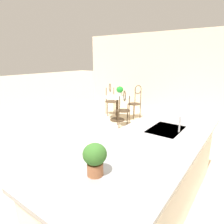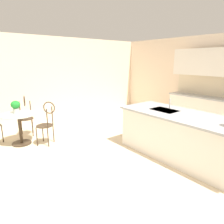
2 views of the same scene
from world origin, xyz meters
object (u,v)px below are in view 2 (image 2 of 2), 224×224
at_px(bistro_table, 20,126).
at_px(potted_plant_on_table, 16,106).
at_px(chair_by_island, 26,114).
at_px(chair_near_window, 46,121).

distance_m(bistro_table, potted_plant_on_table, 0.48).
bearing_deg(bistro_table, chair_by_island, 151.81).
xyz_separation_m(bistro_table, potted_plant_on_table, (-0.14, -0.01, 0.46)).
distance_m(bistro_table, chair_near_window, 0.65).
relative_size(bistro_table, chair_near_window, 0.77).
relative_size(bistro_table, potted_plant_on_table, 2.71).
bearing_deg(chair_by_island, potted_plant_on_table, -36.10).
xyz_separation_m(bistro_table, chair_by_island, (-0.57, 0.31, 0.13)).
xyz_separation_m(chair_near_window, potted_plant_on_table, (-0.55, -0.50, 0.34)).
bearing_deg(chair_near_window, bistro_table, -129.97).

